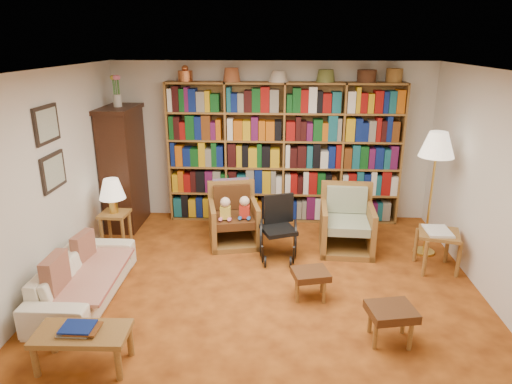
# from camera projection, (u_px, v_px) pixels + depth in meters

# --- Properties ---
(floor) EXTENTS (5.00, 5.00, 0.00)m
(floor) POSITION_uv_depth(u_px,v_px,m) (266.00, 293.00, 5.30)
(floor) COLOR #BA5F1C
(floor) RESTS_ON ground
(ceiling) EXTENTS (5.00, 5.00, 0.00)m
(ceiling) POSITION_uv_depth(u_px,v_px,m) (267.00, 72.00, 4.50)
(ceiling) COLOR silver
(ceiling) RESTS_ON wall_back
(wall_back) EXTENTS (5.00, 0.00, 5.00)m
(wall_back) POSITION_uv_depth(u_px,v_px,m) (271.00, 142.00, 7.27)
(wall_back) COLOR silver
(wall_back) RESTS_ON floor
(wall_front) EXTENTS (5.00, 0.00, 5.00)m
(wall_front) POSITION_uv_depth(u_px,v_px,m) (253.00, 334.00, 2.53)
(wall_front) COLOR silver
(wall_front) RESTS_ON floor
(wall_left) EXTENTS (0.00, 5.00, 5.00)m
(wall_left) POSITION_uv_depth(u_px,v_px,m) (40.00, 188.00, 5.02)
(wall_left) COLOR silver
(wall_left) RESTS_ON floor
(wall_right) EXTENTS (0.00, 5.00, 5.00)m
(wall_right) POSITION_uv_depth(u_px,v_px,m) (505.00, 195.00, 4.78)
(wall_right) COLOR silver
(wall_right) RESTS_ON floor
(bookshelf) EXTENTS (3.60, 0.30, 2.42)m
(bookshelf) POSITION_uv_depth(u_px,v_px,m) (284.00, 149.00, 7.12)
(bookshelf) COLOR olive
(bookshelf) RESTS_ON floor
(curio_cabinet) EXTENTS (0.50, 0.95, 2.40)m
(curio_cabinet) POSITION_uv_depth(u_px,v_px,m) (124.00, 166.00, 7.00)
(curio_cabinet) COLOR black
(curio_cabinet) RESTS_ON floor
(framed_pictures) EXTENTS (0.03, 0.52, 0.97)m
(framed_pictures) POSITION_uv_depth(u_px,v_px,m) (50.00, 148.00, 5.19)
(framed_pictures) COLOR black
(framed_pictures) RESTS_ON wall_left
(sofa) EXTENTS (1.71, 0.68, 0.50)m
(sofa) POSITION_uv_depth(u_px,v_px,m) (84.00, 278.00, 5.15)
(sofa) COLOR #F3EACE
(sofa) RESTS_ON floor
(sofa_throw) EXTENTS (0.75, 1.33, 0.04)m
(sofa_throw) POSITION_uv_depth(u_px,v_px,m) (88.00, 274.00, 5.13)
(sofa_throw) COLOR beige
(sofa_throw) RESTS_ON sofa
(cushion_left) EXTENTS (0.16, 0.37, 0.36)m
(cushion_left) POSITION_uv_depth(u_px,v_px,m) (83.00, 248.00, 5.42)
(cushion_left) COLOR maroon
(cushion_left) RESTS_ON sofa
(cushion_right) EXTENTS (0.13, 0.41, 0.41)m
(cushion_right) POSITION_uv_depth(u_px,v_px,m) (56.00, 277.00, 4.76)
(cushion_right) COLOR maroon
(cushion_right) RESTS_ON sofa
(side_table_lamp) EXTENTS (0.40, 0.40, 0.52)m
(side_table_lamp) POSITION_uv_depth(u_px,v_px,m) (115.00, 222.00, 6.38)
(side_table_lamp) COLOR olive
(side_table_lamp) RESTS_ON floor
(table_lamp) EXTENTS (0.36, 0.36, 0.49)m
(table_lamp) POSITION_uv_depth(u_px,v_px,m) (112.00, 190.00, 6.23)
(table_lamp) COLOR gold
(table_lamp) RESTS_ON side_table_lamp
(armchair_leather) EXTENTS (0.83, 0.85, 0.87)m
(armchair_leather) POSITION_uv_depth(u_px,v_px,m) (234.00, 218.00, 6.58)
(armchair_leather) COLOR olive
(armchair_leather) RESTS_ON floor
(armchair_sage) EXTENTS (0.76, 0.79, 0.90)m
(armchair_sage) POSITION_uv_depth(u_px,v_px,m) (346.00, 225.00, 6.38)
(armchair_sage) COLOR olive
(armchair_sage) RESTS_ON floor
(wheelchair) EXTENTS (0.53, 0.67, 0.84)m
(wheelchair) POSITION_uv_depth(u_px,v_px,m) (278.00, 230.00, 6.11)
(wheelchair) COLOR black
(wheelchair) RESTS_ON floor
(floor_lamp) EXTENTS (0.45, 0.45, 1.69)m
(floor_lamp) POSITION_uv_depth(u_px,v_px,m) (437.00, 150.00, 5.84)
(floor_lamp) COLOR gold
(floor_lamp) RESTS_ON floor
(side_table_papers) EXTENTS (0.59, 0.59, 0.54)m
(side_table_papers) POSITION_uv_depth(u_px,v_px,m) (438.00, 238.00, 5.73)
(side_table_papers) COLOR olive
(side_table_papers) RESTS_ON floor
(footstool_a) EXTENTS (0.46, 0.42, 0.33)m
(footstool_a) POSITION_uv_depth(u_px,v_px,m) (311.00, 276.00, 5.14)
(footstool_a) COLOR #503115
(footstool_a) RESTS_ON floor
(footstool_b) EXTENTS (0.50, 0.45, 0.37)m
(footstool_b) POSITION_uv_depth(u_px,v_px,m) (391.00, 314.00, 4.37)
(footstool_b) COLOR #503115
(footstool_b) RESTS_ON floor
(coffee_table) EXTENTS (0.84, 0.44, 0.41)m
(coffee_table) POSITION_uv_depth(u_px,v_px,m) (82.00, 336.00, 4.04)
(coffee_table) COLOR olive
(coffee_table) RESTS_ON floor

